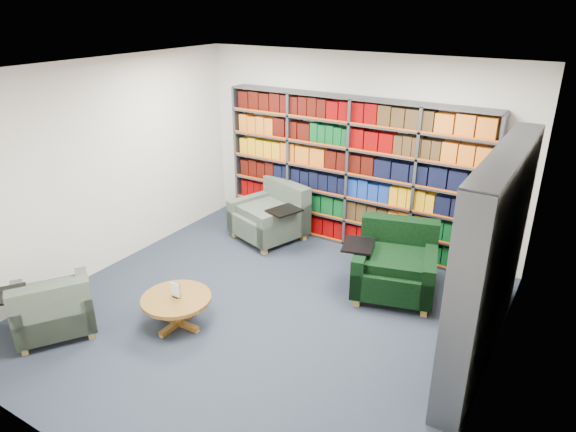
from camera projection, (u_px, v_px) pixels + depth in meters
The scene contains 7 objects.
room_shell at pixel (259, 205), 5.56m from camera, with size 5.02×5.02×2.82m.
bookshelf_back at pixel (350, 173), 7.51m from camera, with size 4.00×0.28×2.20m.
bookshelf_right at pixel (491, 260), 5.02m from camera, with size 0.28×2.50×2.20m.
chair_teal_left at pixel (273, 217), 7.96m from camera, with size 1.24×1.18×0.85m.
chair_green_right at pixel (395, 265), 6.48m from camera, with size 1.27×1.19×0.89m.
chair_teal_front at pixel (53, 311), 5.64m from camera, with size 1.12×1.12×0.74m.
coffee_table at pixel (177, 303), 5.78m from camera, with size 0.79×0.79×0.55m.
Camera 1 is at (2.97, -4.24, 3.46)m, focal length 32.00 mm.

